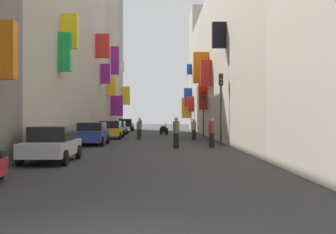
{
  "coord_description": "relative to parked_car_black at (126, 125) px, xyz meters",
  "views": [
    {
      "loc": [
        0.72,
        -5.78,
        1.84
      ],
      "look_at": [
        1.33,
        31.51,
        1.79
      ],
      "focal_mm": 46.69,
      "sensor_mm": 36.0,
      "label": 1
    }
  ],
  "objects": [
    {
      "name": "pedestrian_far_away",
      "position": [
        2.46,
        -14.52,
        0.07
      ],
      "size": [
        0.46,
        0.46,
        1.73
      ],
      "color": "black",
      "rests_on": "ground"
    },
    {
      "name": "parked_car_silver",
      "position": [
        -0.01,
        -36.74,
        -0.05
      ],
      "size": [
        1.85,
        4.1,
        1.44
      ],
      "color": "#B7B7BC",
      "rests_on": "ground"
    },
    {
      "name": "pedestrian_mid_street",
      "position": [
        6.95,
        -20.65,
        0.03
      ],
      "size": [
        0.42,
        0.42,
        1.66
      ],
      "color": "black",
      "rests_on": "ground"
    },
    {
      "name": "building_left_mid_a",
      "position": [
        -4.32,
        -23.05,
        6.81
      ],
      "size": [
        7.21,
        26.46,
        15.21
      ],
      "color": "#B2A899",
      "rests_on": "ground"
    },
    {
      "name": "parked_car_yellow",
      "position": [
        0.2,
        -18.29,
        -0.03
      ],
      "size": [
        2.02,
        4.1,
        1.47
      ],
      "color": "gold",
      "rests_on": "ground"
    },
    {
      "name": "scooter_black",
      "position": [
        4.69,
        -10.24,
        -0.33
      ],
      "size": [
        0.84,
        1.9,
        1.13
      ],
      "color": "black",
      "rests_on": "ground"
    },
    {
      "name": "pedestrian_near_left",
      "position": [
        5.28,
        -29.3,
        0.1
      ],
      "size": [
        0.39,
        0.39,
        1.8
      ],
      "color": "black",
      "rests_on": "ground"
    },
    {
      "name": "building_right_mid_b",
      "position": [
        11.65,
        7.97,
        7.69
      ],
      "size": [
        7.31,
        6.75,
        17.03
      ],
      "color": "#B2A899",
      "rests_on": "ground"
    },
    {
      "name": "pedestrian_near_right",
      "position": [
        7.42,
        -28.67,
        0.08
      ],
      "size": [
        0.51,
        0.51,
        1.75
      ],
      "color": "black",
      "rests_on": "ground"
    },
    {
      "name": "parked_car_black",
      "position": [
        0.0,
        0.0,
        0.0
      ],
      "size": [
        1.9,
        3.95,
        1.54
      ],
      "color": "black",
      "rests_on": "ground"
    },
    {
      "name": "parked_car_grey",
      "position": [
        0.07,
        -11.85,
        -0.08
      ],
      "size": [
        1.93,
        3.95,
        1.35
      ],
      "color": "slate",
      "rests_on": "ground"
    },
    {
      "name": "building_left_mid_b",
      "position": [
        -4.32,
        -2.74,
        8.5
      ],
      "size": [
        7.38,
        14.17,
        18.6
      ],
      "color": "#9E9384",
      "rests_on": "ground"
    },
    {
      "name": "traffic_light_far_corner",
      "position": [
        8.23,
        -15.19,
        2.04
      ],
      "size": [
        0.26,
        0.34,
        4.15
      ],
      "color": "#2D2D2D",
      "rests_on": "ground"
    },
    {
      "name": "ground_plane",
      "position": [
        3.67,
        -18.65,
        -0.8
      ],
      "size": [
        140.0,
        140.0,
        0.0
      ],
      "primitive_type": "plane",
      "color": "#2D2D30"
    },
    {
      "name": "parked_car_blue",
      "position": [
        -0.08,
        -26.19,
        -0.04
      ],
      "size": [
        1.95,
        4.27,
        1.45
      ],
      "color": "navy",
      "rests_on": "ground"
    },
    {
      "name": "pedestrian_crossing",
      "position": [
        2.64,
        -19.42,
        -0.01
      ],
      "size": [
        0.54,
        0.54,
        1.59
      ],
      "color": "black",
      "rests_on": "ground"
    },
    {
      "name": "building_left_mid_c",
      "position": [
        -4.32,
        7.85,
        9.45
      ],
      "size": [
        7.22,
        7.01,
        20.53
      ],
      "color": "gray",
      "rests_on": "ground"
    },
    {
      "name": "scooter_white",
      "position": [
        0.55,
        -6.18,
        -0.33
      ],
      "size": [
        0.75,
        1.91,
        1.13
      ],
      "color": "silver",
      "rests_on": "ground"
    },
    {
      "name": "traffic_light_near_corner",
      "position": [
        8.23,
        -26.61,
        2.3
      ],
      "size": [
        0.26,
        0.34,
        4.58
      ],
      "color": "#2D2D2D",
      "rests_on": "ground"
    },
    {
      "name": "building_right_mid_a",
      "position": [
        11.67,
        -16.08,
        5.75
      ],
      "size": [
        7.37,
        41.37,
        13.09
      ],
      "color": "#BCB29E",
      "rests_on": "ground"
    }
  ]
}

